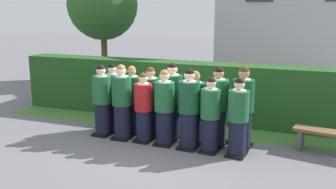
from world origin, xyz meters
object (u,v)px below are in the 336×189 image
Objects in this scene: student_front_row_4 at (189,111)px; student_in_red_blazer at (144,109)px; student_rear_row_6 at (242,110)px; student_rear_row_0 at (113,98)px; student_front_row_0 at (102,102)px; student_front_row_5 at (210,117)px; student_front_row_3 at (164,109)px; student_rear_row_4 at (195,108)px; student_rear_row_2 at (151,103)px; student_front_row_6 at (238,119)px; student_rear_row_1 at (132,101)px; student_rear_row_5 at (218,108)px; student_front_row_1 at (122,104)px; wooden_bench at (330,137)px; student_rear_row_3 at (172,103)px.

student_in_red_blazer is at bearing 176.63° from student_front_row_4.
student_rear_row_0 is at bearing 176.57° from student_rear_row_6.
student_front_row_0 reaches higher than student_front_row_5.
student_rear_row_4 is (0.55, 0.41, -0.03)m from student_front_row_3.
student_front_row_4 reaches higher than student_in_red_blazer.
student_front_row_6 is at bearing -15.39° from student_rear_row_2.
student_rear_row_5 is at bearing -3.93° from student_rear_row_1.
student_rear_row_6 is (2.57, -0.15, 0.07)m from student_rear_row_1.
student_front_row_1 is (0.54, -0.06, 0.02)m from student_front_row_0.
student_front_row_1 is 0.47m from student_rear_row_1.
student_rear_row_6 is at bearing 4.70° from student_front_row_0.
student_rear_row_5 reaches higher than student_front_row_0.
student_in_red_blazer is at bearing 176.36° from student_front_row_6.
student_rear_row_2 is (-0.51, 0.47, -0.02)m from student_front_row_3.
student_rear_row_5 reaches higher than student_rear_row_2.
student_rear_row_5 is (1.57, -0.10, 0.05)m from student_rear_row_2.
student_in_red_blazer is 1.51m from student_front_row_5.
student_rear_row_2 is at bearing 19.60° from student_front_row_0.
student_rear_row_2 is (-1.52, 0.54, 0.02)m from student_front_row_5.
student_rear_row_6 is at bearing -1.00° from student_rear_row_5.
student_rear_row_6 is 1.79m from wooden_bench.
student_in_red_blazer is at bearing -43.72° from student_rear_row_1.
wooden_bench is (4.84, 0.52, -0.43)m from student_front_row_0.
student_rear_row_1 is (0.56, 0.41, -0.03)m from student_front_row_0.
student_front_row_1 is 1.00× the size of student_front_row_4.
student_front_row_1 is at bearing -45.46° from student_rear_row_0.
student_front_row_5 is (0.46, -0.04, -0.07)m from student_front_row_4.
student_front_row_6 is 0.91× the size of student_rear_row_6.
student_front_row_4 is at bearing -19.24° from student_rear_row_1.
student_front_row_3 is 1.03× the size of student_front_row_6.
student_front_row_3 reaches higher than student_in_red_blazer.
student_rear_row_1 reaches higher than student_front_row_5.
student_rear_row_3 reaches higher than student_front_row_1.
student_rear_row_5 is (2.57, -0.18, 0.04)m from student_rear_row_0.
student_rear_row_4 is at bearing 175.37° from student_rear_row_5.
student_rear_row_2 reaches higher than student_front_row_5.
student_rear_row_3 reaches higher than student_front_row_6.
student_rear_row_1 is (0.02, 0.47, -0.05)m from student_front_row_1.
student_rear_row_6 reaches higher than student_front_row_3.
student_front_row_5 is (1.50, -0.10, 0.01)m from student_in_red_blazer.
student_front_row_3 is at bearing -91.06° from student_rear_row_3.
student_in_red_blazer is (1.06, -0.07, -0.05)m from student_front_row_0.
student_front_row_5 is 0.99× the size of student_rear_row_4.
student_rear_row_5 is 1.17× the size of wooden_bench.
student_rear_row_4 is (0.54, -0.06, -0.07)m from student_rear_row_3.
student_front_row_4 is 1.07× the size of student_rear_row_4.
student_rear_row_6 is at bearing -171.38° from wooden_bench.
student_front_row_1 reaches higher than wooden_bench.
student_rear_row_4 is at bearing -3.70° from student_rear_row_1.
student_front_row_1 is at bearing -92.74° from student_rear_row_1.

